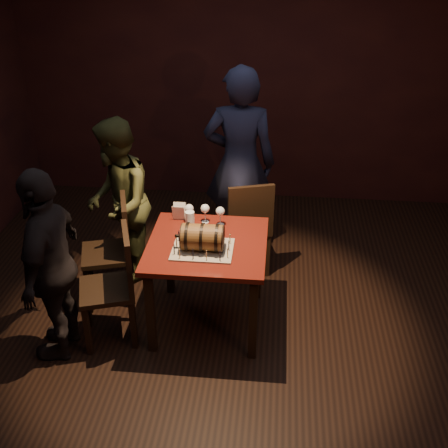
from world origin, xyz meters
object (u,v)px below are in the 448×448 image
at_px(wine_glass_right, 220,212).
at_px(person_left_rear, 118,203).
at_px(person_left_front, 51,265).
at_px(pub_table, 207,255).
at_px(chair_left_rear, 115,245).
at_px(person_back, 240,164).
at_px(wine_glass_left, 189,209).
at_px(chair_back, 248,223).
at_px(wine_glass_mid, 205,209).
at_px(pint_of_ale, 190,221).
at_px(barrel_cake, 202,237).
at_px(chair_left_front, 117,281).

bearing_deg(wine_glass_right, person_left_rear, 162.11).
bearing_deg(person_left_front, person_left_rear, 168.01).
xyz_separation_m(pub_table, chair_left_rear, (-0.81, 0.26, -0.12)).
height_order(pub_table, person_back, person_back).
distance_m(wine_glass_left, person_left_rear, 0.73).
distance_m(chair_left_rear, person_left_rear, 0.40).
xyz_separation_m(chair_back, person_left_front, (-1.33, -1.17, 0.23)).
xyz_separation_m(pub_table, person_left_rear, (-0.85, 0.58, 0.11)).
xyz_separation_m(chair_back, person_back, (-0.11, 0.42, 0.39)).
height_order(wine_glass_mid, person_left_front, person_left_front).
xyz_separation_m(wine_glass_mid, chair_left_rear, (-0.75, -0.06, -0.34)).
distance_m(pub_table, wine_glass_left, 0.42).
bearing_deg(chair_left_rear, person_left_rear, 97.82).
distance_m(wine_glass_mid, person_left_front, 1.25).
height_order(pint_of_ale, person_back, person_back).
bearing_deg(wine_glass_right, chair_left_rear, -178.15).
relative_size(chair_back, person_left_rear, 0.62).
relative_size(barrel_cake, chair_left_rear, 0.39).
xyz_separation_m(wine_glass_mid, person_left_front, (-1.01, -0.74, -0.12)).
relative_size(chair_back, person_back, 0.51).
relative_size(pint_of_ale, chair_back, 0.16).
relative_size(pub_table, chair_left_rear, 0.97).
distance_m(wine_glass_left, chair_back, 0.72).
distance_m(barrel_cake, chair_back, 0.97).
xyz_separation_m(wine_glass_mid, chair_left_front, (-0.60, -0.56, -0.34)).
xyz_separation_m(pub_table, barrel_cake, (-0.02, -0.11, 0.22)).
distance_m(wine_glass_left, chair_left_rear, 0.71).
height_order(chair_back, chair_left_rear, same).
height_order(pub_table, wine_glass_mid, wine_glass_mid).
bearing_deg(chair_left_front, person_back, 59.91).
relative_size(pub_table, wine_glass_left, 5.59).
relative_size(wine_glass_mid, person_left_rear, 0.11).
height_order(chair_left_rear, person_left_front, person_left_front).
xyz_separation_m(wine_glass_left, chair_back, (0.45, 0.44, -0.35)).
relative_size(pint_of_ale, chair_left_rear, 0.16).
xyz_separation_m(wine_glass_mid, chair_back, (0.32, 0.43, -0.34)).
distance_m(pint_of_ale, chair_back, 0.76).
distance_m(wine_glass_right, chair_back, 0.61).
distance_m(barrel_cake, chair_left_front, 0.74).
distance_m(wine_glass_mid, chair_back, 0.64).
bearing_deg(person_left_rear, person_back, 108.24).
height_order(barrel_cake, pint_of_ale, barrel_cake).
bearing_deg(wine_glass_left, pint_of_ale, -77.82).
relative_size(chair_back, person_left_front, 0.62).
bearing_deg(barrel_cake, pub_table, 79.12).
bearing_deg(chair_left_rear, chair_left_front, -73.57).
height_order(chair_left_rear, chair_left_front, same).
distance_m(wine_glass_right, person_back, 0.88).
bearing_deg(person_left_rear, wine_glass_mid, 59.76).
height_order(wine_glass_right, chair_left_front, chair_left_front).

